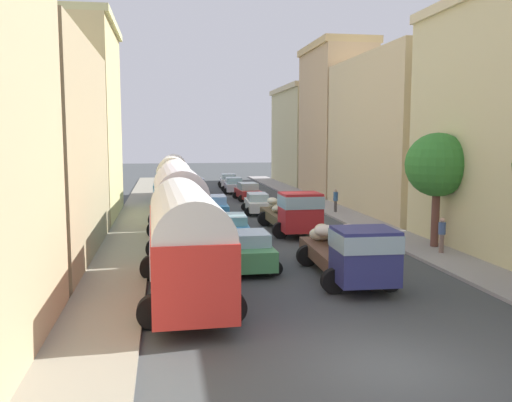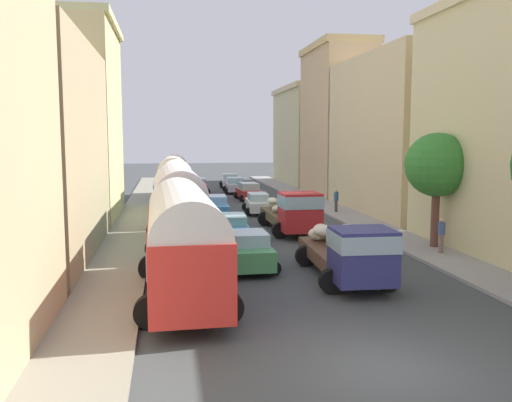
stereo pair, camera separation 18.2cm
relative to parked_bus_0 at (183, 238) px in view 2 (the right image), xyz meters
name	(u,v)px [view 2 (the right image)]	position (x,y,z in m)	size (l,w,h in m)	color
ground_plane	(240,214)	(4.60, 20.50, -2.15)	(154.00, 154.00, 0.00)	#414546
sidewalk_left	(137,215)	(-2.65, 20.50, -2.08)	(2.50, 70.00, 0.14)	gray
sidewalk_right	(336,211)	(11.85, 20.50, -2.08)	(2.50, 70.00, 0.14)	#989493
building_left_1	(28,151)	(-6.73, 7.72, 2.77)	(5.67, 13.59, 9.83)	tan
building_left_2	(77,121)	(-6.46, 20.21, 4.45)	(5.63, 10.66, 13.16)	#D9C685
building_right_1	(510,124)	(15.25, 4.99, 3.98)	(4.73, 11.97, 12.20)	beige
building_right_2	(396,135)	(15.87, 19.29, 3.51)	(5.55, 14.84, 11.32)	beige
building_right_3	(337,120)	(15.43, 32.10, 4.96)	(5.12, 9.99, 14.15)	tan
building_right_4	(308,136)	(15.94, 44.64, 3.53)	(6.26, 14.02, 11.30)	#CAC18C
parked_bus_0	(183,238)	(0.00, 0.00, 0.00)	(3.37, 8.92, 3.89)	red
parked_bus_1	(178,203)	(0.00, 9.00, 0.13)	(3.40, 8.36, 4.11)	teal
parked_bus_2	(175,188)	(0.00, 18.00, 0.00)	(3.46, 8.91, 3.91)	teal
parked_bus_3	(174,177)	(0.00, 27.00, 0.08)	(3.39, 9.22, 4.01)	teal
cargo_truck_0	(349,251)	(6.26, 1.14, -0.92)	(3.10, 7.09, 2.36)	navy
cargo_truck_1	(293,212)	(6.53, 11.73, -0.86)	(3.04, 7.37, 2.54)	red
car_0	(258,203)	(5.95, 20.50, -1.40)	(2.27, 4.28, 1.47)	silver
car_1	(249,192)	(6.51, 28.78, -1.38)	(2.42, 4.25, 1.53)	#A82424
car_2	(235,185)	(6.05, 35.12, -1.38)	(2.36, 4.06, 1.54)	silver
car_3	(230,181)	(6.24, 41.17, -1.39)	(2.45, 4.22, 1.50)	silver
car_4	(250,251)	(2.84, 3.78, -1.34)	(2.21, 3.68, 1.61)	#489A56
car_5	(232,227)	(2.88, 10.36, -1.43)	(2.33, 4.42, 1.40)	#3A95D0
car_6	(215,207)	(2.61, 18.17, -1.34)	(2.38, 4.20, 1.60)	#4493CC
car_7	(198,186)	(2.40, 35.12, -1.39)	(2.24, 4.02, 1.49)	#B42F2A
pedestrian_0	(441,234)	(12.08, 5.02, -1.11)	(0.48, 0.48, 1.81)	#7D6258
pedestrian_2	(336,200)	(11.49, 19.35, -1.13)	(0.47, 0.47, 1.78)	#453E3F
roadside_tree_1	(437,166)	(12.50, 6.50, 2.00)	(3.12, 3.12, 5.75)	brown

